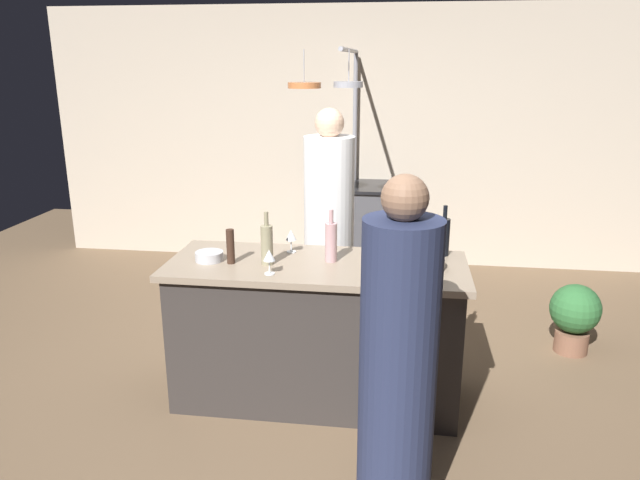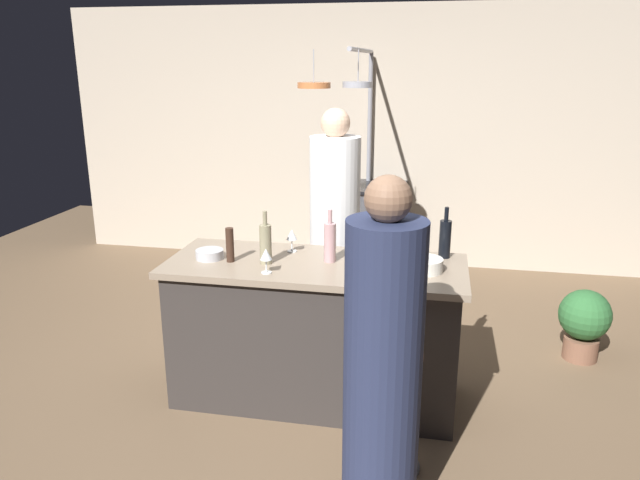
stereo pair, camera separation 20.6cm
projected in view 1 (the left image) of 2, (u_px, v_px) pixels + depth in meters
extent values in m
plane|color=brown|center=(317.00, 395.00, 3.86)|extent=(9.00, 9.00, 0.00)
cube|color=#BCAD99|center=(356.00, 138.00, 6.20)|extent=(6.40, 0.16, 2.60)
cube|color=#332D2B|center=(317.00, 334.00, 3.74)|extent=(1.72, 0.66, 0.86)
cube|color=gray|center=(317.00, 266.00, 3.61)|extent=(1.80, 0.72, 0.04)
cube|color=#47474C|center=(351.00, 229.00, 6.07)|extent=(0.76, 0.60, 0.86)
cube|color=black|center=(352.00, 186.00, 5.94)|extent=(0.80, 0.64, 0.03)
cylinder|color=white|center=(329.00, 241.00, 4.49)|extent=(0.37, 0.37, 1.55)
sphere|color=#D8AD8C|center=(329.00, 123.00, 4.24)|extent=(0.21, 0.21, 0.21)
cylinder|color=#4C4C51|center=(401.00, 462.00, 3.20)|extent=(0.28, 0.28, 0.02)
cylinder|color=#4C4C51|center=(404.00, 410.00, 3.11)|extent=(0.06, 0.06, 0.62)
cylinder|color=brown|center=(407.00, 353.00, 3.01)|extent=(0.26, 0.26, 0.04)
cylinder|color=#262D4C|center=(398.00, 377.00, 2.66)|extent=(0.34, 0.34, 1.44)
sphere|color=#8C664C|center=(405.00, 198.00, 2.42)|extent=(0.20, 0.20, 0.20)
cylinder|color=gray|center=(354.00, 162.00, 6.12)|extent=(0.04, 0.04, 2.15)
cylinder|color=gray|center=(349.00, 50.00, 5.13)|extent=(0.04, 1.44, 0.04)
cylinder|color=#B26638|center=(304.00, 85.00, 4.72)|extent=(0.26, 0.26, 0.04)
cylinder|color=gray|center=(304.00, 67.00, 4.67)|extent=(0.01, 0.01, 0.27)
cylinder|color=gray|center=(348.00, 84.00, 4.62)|extent=(0.23, 0.23, 0.04)
cylinder|color=gray|center=(349.00, 67.00, 4.62)|extent=(0.01, 0.01, 0.26)
cylinder|color=brown|center=(571.00, 341.00, 4.43)|extent=(0.24, 0.24, 0.16)
sphere|color=#2D6633|center=(575.00, 309.00, 4.36)|extent=(0.36, 0.36, 0.36)
cylinder|color=#382319|center=(230.00, 246.00, 3.57)|extent=(0.05, 0.05, 0.21)
cylinder|color=#193D23|center=(391.00, 237.00, 3.73)|extent=(0.07, 0.07, 0.22)
cylinder|color=#193D23|center=(392.00, 213.00, 3.69)|extent=(0.03, 0.03, 0.08)
cylinder|color=#B78C8E|center=(331.00, 242.00, 3.61)|extent=(0.07, 0.07, 0.24)
cylinder|color=#B78C8E|center=(331.00, 216.00, 3.56)|extent=(0.03, 0.03, 0.08)
cylinder|color=black|center=(444.00, 237.00, 3.72)|extent=(0.07, 0.07, 0.23)
cylinder|color=black|center=(445.00, 212.00, 3.68)|extent=(0.03, 0.03, 0.08)
cylinder|color=gray|center=(267.00, 245.00, 3.55)|extent=(0.07, 0.07, 0.24)
cylinder|color=gray|center=(266.00, 219.00, 3.50)|extent=(0.03, 0.03, 0.08)
cylinder|color=silver|center=(270.00, 273.00, 3.42)|extent=(0.06, 0.06, 0.01)
cylinder|color=silver|center=(269.00, 267.00, 3.41)|extent=(0.01, 0.01, 0.07)
cone|color=silver|center=(269.00, 255.00, 3.39)|extent=(0.07, 0.07, 0.06)
cylinder|color=silver|center=(291.00, 252.00, 3.81)|extent=(0.06, 0.06, 0.01)
cylinder|color=silver|center=(291.00, 246.00, 3.80)|extent=(0.01, 0.01, 0.07)
cone|color=silver|center=(291.00, 235.00, 3.78)|extent=(0.07, 0.07, 0.06)
cylinder|color=silver|center=(367.00, 275.00, 3.39)|extent=(0.06, 0.06, 0.01)
cylinder|color=silver|center=(367.00, 269.00, 3.38)|extent=(0.01, 0.01, 0.07)
cone|color=silver|center=(367.00, 257.00, 3.36)|extent=(0.07, 0.07, 0.06)
cylinder|color=silver|center=(426.00, 263.00, 3.49)|extent=(0.22, 0.22, 0.08)
cylinder|color=#B7B7BC|center=(209.00, 256.00, 3.64)|extent=(0.17, 0.17, 0.06)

